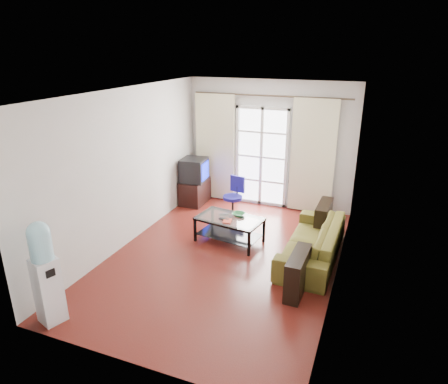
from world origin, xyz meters
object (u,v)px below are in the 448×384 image
object	(u,v)px
sofa	(312,241)
tv_stand	(195,191)
task_chair	(233,205)
coffee_table	(229,226)
water_cooler	(45,271)
crt_tv	(193,170)

from	to	relation	value
sofa	tv_stand	xyz separation A→B (m)	(-2.88, 1.55, -0.03)
task_chair	coffee_table	bearing A→B (deg)	-61.20
tv_stand	task_chair	xyz separation A→B (m)	(1.06, -0.37, -0.02)
coffee_table	task_chair	size ratio (longest dim) A/B	1.49
tv_stand	water_cooler	distance (m)	4.42
sofa	coffee_table	size ratio (longest dim) A/B	1.70
sofa	task_chair	xyz separation A→B (m)	(-1.82, 1.18, -0.06)
crt_tv	coffee_table	bearing A→B (deg)	-51.04
coffee_table	tv_stand	bearing A→B (deg)	133.08
tv_stand	task_chair	world-z (taller)	task_chair
coffee_table	crt_tv	xyz separation A→B (m)	(-1.40, 1.45, 0.49)
sofa	crt_tv	bearing A→B (deg)	-116.14
sofa	water_cooler	bearing A→B (deg)	-43.35
task_chair	water_cooler	xyz separation A→B (m)	(-0.99, -4.03, 0.48)
task_chair	tv_stand	bearing A→B (deg)	172.84
tv_stand	water_cooler	size ratio (longest dim) A/B	0.52
tv_stand	task_chair	distance (m)	1.12
sofa	coffee_table	bearing A→B (deg)	-90.53
coffee_table	water_cooler	bearing A→B (deg)	-114.73
water_cooler	task_chair	bearing A→B (deg)	95.71
coffee_table	tv_stand	distance (m)	2.06
crt_tv	sofa	bearing A→B (deg)	-32.57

